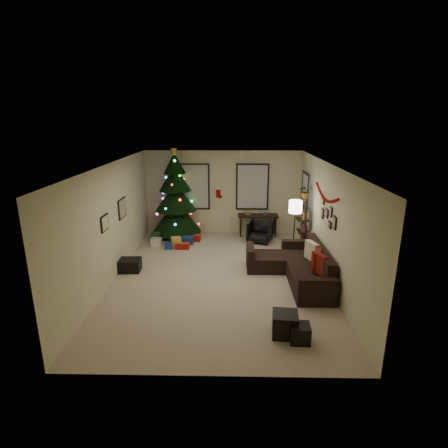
{
  "coord_description": "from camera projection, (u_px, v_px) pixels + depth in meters",
  "views": [
    {
      "loc": [
        0.28,
        -8.0,
        3.7
      ],
      "look_at": [
        0.1,
        0.6,
        1.15
      ],
      "focal_mm": 28.93,
      "sensor_mm": 36.0,
      "label": 1
    }
  ],
  "objects": [
    {
      "name": "presents",
      "position": [
        175.0,
        241.0,
        10.86
      ],
      "size": [
        1.5,
        1.01,
        0.3
      ],
      "rotation": [
        0.0,
        0.0,
        -0.05
      ],
      "color": "maroon",
      "rests_on": "floor"
    },
    {
      "name": "pillow_cream",
      "position": [
        312.0,
        251.0,
        8.62
      ],
      "size": [
        0.27,
        0.46,
        0.45
      ],
      "primitive_type": "cube",
      "rotation": [
        0.0,
        0.0,
        0.34
      ],
      "color": "beige",
      "rests_on": "sofa"
    },
    {
      "name": "stocking_left",
      "position": [
        218.0,
        192.0,
        11.66
      ],
      "size": [
        0.2,
        0.05,
        0.36
      ],
      "color": "#990F0C",
      "rests_on": "wall_back"
    },
    {
      "name": "window_back_right",
      "position": [
        252.0,
        187.0,
        11.59
      ],
      "size": [
        1.05,
        0.06,
        1.5
      ],
      "color": "#728CB2",
      "rests_on": "wall_back"
    },
    {
      "name": "desk",
      "position": [
        258.0,
        217.0,
        11.62
      ],
      "size": [
        1.27,
        0.45,
        0.69
      ],
      "color": "black",
      "rests_on": "floor"
    },
    {
      "name": "floor_lamp",
      "position": [
        295.0,
        211.0,
        9.41
      ],
      "size": [
        0.34,
        0.34,
        1.63
      ],
      "rotation": [
        0.0,
        0.0,
        0.12
      ],
      "color": "black",
      "rests_on": "floor"
    },
    {
      "name": "potted_plant",
      "position": [
        306.0,
        189.0,
        9.82
      ],
      "size": [
        0.5,
        0.44,
        0.51
      ],
      "primitive_type": "imported",
      "rotation": [
        0.0,
        0.0,
        0.09
      ],
      "color": "#4C4C4C",
      "rests_on": "bookshelf"
    },
    {
      "name": "gallery",
      "position": [
        328.0,
        215.0,
        8.16
      ],
      "size": [
        0.03,
        1.25,
        0.54
      ],
      "color": "black",
      "rests_on": "wall_right"
    },
    {
      "name": "art_map",
      "position": [
        122.0,
        208.0,
        9.11
      ],
      "size": [
        0.04,
        0.6,
        0.5
      ],
      "color": "black",
      "rests_on": "wall_left"
    },
    {
      "name": "ceiling",
      "position": [
        219.0,
        164.0,
        7.96
      ],
      "size": [
        7.0,
        7.0,
        0.0
      ],
      "primitive_type": "plane",
      "rotation": [
        3.14,
        0.0,
        0.0
      ],
      "color": "white",
      "rests_on": "floor"
    },
    {
      "name": "storage_bin",
      "position": [
        128.0,
        265.0,
        9.0
      ],
      "size": [
        0.64,
        0.44,
        0.31
      ],
      "primitive_type": "cube",
      "rotation": [
        0.0,
        0.0,
        0.03
      ],
      "color": "black",
      "rests_on": "floor"
    },
    {
      "name": "bookshelf",
      "position": [
        304.0,
        227.0,
        10.03
      ],
      "size": [
        0.3,
        0.46,
        1.56
      ],
      "color": "black",
      "rests_on": "floor"
    },
    {
      "name": "christmas_tree",
      "position": [
        176.0,
        200.0,
        11.39
      ],
      "size": [
        1.56,
        1.56,
        2.9
      ],
      "rotation": [
        0.0,
        0.0,
        -0.18
      ],
      "color": "black",
      "rests_on": "floor"
    },
    {
      "name": "ottoman_far",
      "position": [
        300.0,
        333.0,
        6.16
      ],
      "size": [
        0.35,
        0.35,
        0.32
      ],
      "primitive_type": "cube",
      "rotation": [
        0.0,
        0.0,
        -0.06
      ],
      "color": "black",
      "rests_on": "floor"
    },
    {
      "name": "sofa",
      "position": [
        297.0,
        267.0,
        8.6
      ],
      "size": [
        1.76,
        2.56,
        0.84
      ],
      "color": "black",
      "rests_on": "floor"
    },
    {
      "name": "wall_left",
      "position": [
        112.0,
        222.0,
        8.39
      ],
      "size": [
        0.0,
        7.0,
        7.0
      ],
      "primitive_type": "plane",
      "rotation": [
        1.57,
        0.0,
        1.57
      ],
      "color": "beige",
      "rests_on": "floor"
    },
    {
      "name": "wall_back",
      "position": [
        223.0,
        193.0,
        11.7
      ],
      "size": [
        5.0,
        0.0,
        5.0
      ],
      "primitive_type": "plane",
      "rotation": [
        1.57,
        0.0,
        0.0
      ],
      "color": "beige",
      "rests_on": "floor"
    },
    {
      "name": "wall_right",
      "position": [
        328.0,
        224.0,
        8.29
      ],
      "size": [
        0.0,
        7.0,
        7.0
      ],
      "primitive_type": "plane",
      "rotation": [
        1.57,
        0.0,
        -1.57
      ],
      "color": "beige",
      "rests_on": "floor"
    },
    {
      "name": "ottoman_near",
      "position": [
        285.0,
        324.0,
        6.34
      ],
      "size": [
        0.48,
        0.48,
        0.42
      ],
      "primitive_type": "cube",
      "rotation": [
        0.0,
        0.0,
        -0.1
      ],
      "color": "black",
      "rests_on": "floor"
    },
    {
      "name": "garland",
      "position": [
        326.0,
        195.0,
        8.28
      ],
      "size": [
        0.08,
        1.9,
        0.3
      ],
      "primitive_type": null,
      "color": "#A5140C",
      "rests_on": "wall_right"
    },
    {
      "name": "pillow_red_b",
      "position": [
        317.0,
        260.0,
        8.06
      ],
      "size": [
        0.26,
        0.47,
        0.46
      ],
      "primitive_type": "cube",
      "rotation": [
        0.0,
        0.0,
        -0.32
      ],
      "color": "maroon",
      "rests_on": "sofa"
    },
    {
      "name": "art_abstract",
      "position": [
        105.0,
        223.0,
        7.86
      ],
      "size": [
        0.04,
        0.45,
        0.35
      ],
      "color": "black",
      "rests_on": "wall_left"
    },
    {
      "name": "pillow_red_a",
      "position": [
        320.0,
        264.0,
        7.85
      ],
      "size": [
        0.29,
        0.45,
        0.44
      ],
      "primitive_type": "cube",
      "rotation": [
        0.0,
        0.0,
        0.43
      ],
      "color": "maroon",
      "rests_on": "sofa"
    },
    {
      "name": "window_right_wall",
      "position": [
        305.0,
        195.0,
        10.69
      ],
      "size": [
        0.06,
        0.9,
        1.3
      ],
      "color": "#728CB2",
      "rests_on": "wall_right"
    },
    {
      "name": "window_back_left",
      "position": [
        193.0,
        187.0,
        11.63
      ],
      "size": [
        1.05,
        0.06,
        1.5
      ],
      "color": "#728CB2",
      "rests_on": "wall_back"
    },
    {
      "name": "floor",
      "position": [
        219.0,
        277.0,
        8.73
      ],
      "size": [
        7.0,
        7.0,
        0.0
      ],
      "primitive_type": "plane",
      "color": "#C2B193",
      "rests_on": "ground"
    },
    {
      "name": "stocking_right",
      "position": [
        229.0,
        190.0,
        11.76
      ],
      "size": [
        0.2,
        0.05,
        0.36
      ],
      "color": "#990F0C",
      "rests_on": "wall_back"
    },
    {
      "name": "desk_chair",
      "position": [
        260.0,
        231.0,
        11.07
      ],
      "size": [
        0.8,
        0.77,
        0.67
      ],
      "primitive_type": "imported",
      "rotation": [
        0.0,
        0.0,
        -0.3
      ],
      "color": "black",
      "rests_on": "floor"
    },
    {
      "name": "wall_front",
      "position": [
        210.0,
        294.0,
        4.99
      ],
      "size": [
        5.0,
        0.0,
        5.0
      ],
      "primitive_type": "plane",
      "rotation": [
        -1.57,
        0.0,
        0.0
      ],
      "color": "beige",
      "rests_on": "floor"
    }
  ]
}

